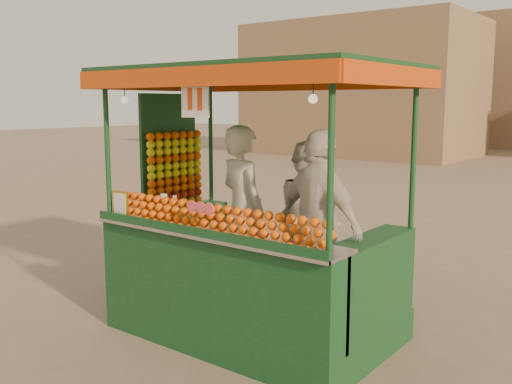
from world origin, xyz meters
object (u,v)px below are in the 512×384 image
Objects in this scene: vendor_left at (243,210)px; vendor_middle at (309,218)px; vendor_right at (319,226)px; juice_cart at (241,251)px.

vendor_middle is (0.57, 0.43, -0.08)m from vendor_left.
vendor_left is 0.72m from vendor_middle.
vendor_left is 1.00× the size of vendor_right.
juice_cart is 0.89m from vendor_right.
vendor_middle is 0.91× the size of vendor_right.
vendor_right is (1.06, -0.16, -0.00)m from vendor_left.
vendor_left reaches higher than vendor_right.
vendor_middle is (0.31, 0.77, 0.26)m from juice_cart.
vendor_right is (0.49, -0.59, 0.08)m from vendor_middle.
vendor_right reaches higher than vendor_middle.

